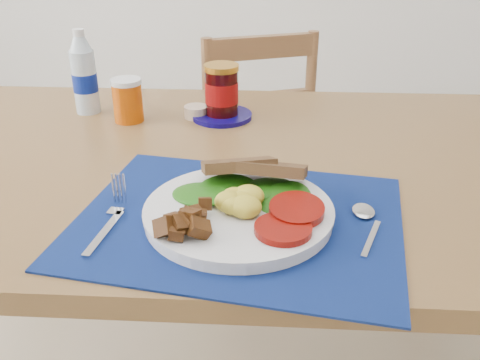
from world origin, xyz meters
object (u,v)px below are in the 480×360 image
Objects in this scene: chair_far at (250,127)px; jam_on_saucer at (222,95)px; breakfast_plate at (235,209)px; water_bottle at (84,77)px; juice_glass at (128,101)px.

chair_far is 0.54m from jam_on_saucer.
water_bottle is at bearing 123.45° from breakfast_plate.
jam_on_saucer reaches higher than breakfast_plate.
water_bottle reaches higher than breakfast_plate.
chair_far reaches higher than water_bottle.
juice_glass is (-0.27, -0.50, 0.25)m from chair_far.
juice_glass is 0.66× the size of jam_on_saucer.
water_bottle reaches higher than juice_glass.
breakfast_plate is 1.48× the size of water_bottle.
chair_far is 3.50× the size of breakfast_plate.
jam_on_saucer is (0.34, -0.02, -0.03)m from water_bottle.
breakfast_plate is 2.08× the size of jam_on_saucer.
juice_glass is 0.22m from jam_on_saucer.
chair_far is 0.66m from water_bottle.
water_bottle is (-0.39, -0.45, 0.30)m from chair_far.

